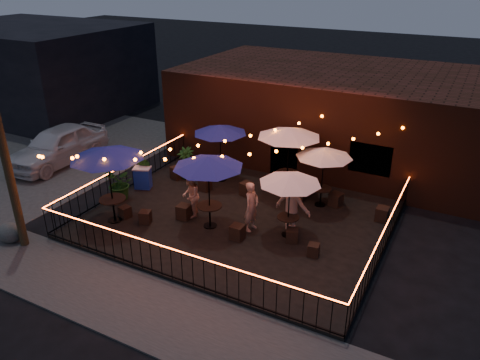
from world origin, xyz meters
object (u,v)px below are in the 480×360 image
object	(u,v)px
cafe_table_1	(220,130)
boulder	(10,233)
cafe_table_5	(324,154)
cafe_table_4	(290,180)
cafe_table_2	(208,163)
cooler	(143,178)
cafe_table_0	(107,154)
cafe_table_3	(289,133)

from	to	relation	value
cafe_table_1	boulder	size ratio (longest dim) A/B	2.88
cafe_table_5	cafe_table_4	bearing A→B (deg)	-95.86
cafe_table_1	cafe_table_2	xyz separation A→B (m)	(1.56, -3.44, 0.17)
cafe_table_5	cooler	bearing A→B (deg)	-164.23
cafe_table_0	cafe_table_3	size ratio (longest dim) A/B	1.21
cafe_table_5	cafe_table_0	bearing A→B (deg)	-143.28
cafe_table_5	boulder	distance (m)	10.89
cafe_table_4	cooler	bearing A→B (deg)	174.47
cafe_table_0	cafe_table_3	bearing A→B (deg)	47.82
cafe_table_1	cafe_table_4	bearing A→B (deg)	-33.64
cafe_table_2	cafe_table_5	bearing A→B (deg)	48.89
cafe_table_0	cafe_table_4	distance (m)	6.04
cafe_table_1	cafe_table_4	size ratio (longest dim) A/B	1.13
cafe_table_4	boulder	size ratio (longest dim) A/B	2.55
cafe_table_1	cafe_table_3	distance (m)	2.86
cafe_table_1	cafe_table_5	size ratio (longest dim) A/B	1.04
cafe_table_1	cafe_table_2	world-z (taller)	cafe_table_2
cafe_table_1	cafe_table_3	size ratio (longest dim) A/B	0.94
cafe_table_4	cooler	xyz separation A→B (m)	(-6.47, 0.63, -1.57)
cooler	cafe_table_1	bearing A→B (deg)	20.05
cafe_table_2	boulder	size ratio (longest dim) A/B	2.94
cafe_table_2	cooler	xyz separation A→B (m)	(-3.91, 1.33, -1.90)
boulder	cafe_table_5	bearing A→B (deg)	40.17
cafe_table_3	cafe_table_5	xyz separation A→B (m)	(1.54, -0.44, -0.38)
cafe_table_2	cafe_table_5	distance (m)	4.30
cafe_table_1	boulder	world-z (taller)	cafe_table_1
boulder	cafe_table_3	bearing A→B (deg)	47.84
cafe_table_2	cafe_table_1	bearing A→B (deg)	114.35
cafe_table_4	boulder	distance (m)	9.26
cafe_table_5	boulder	world-z (taller)	cafe_table_5
cooler	cafe_table_0	bearing A→B (deg)	-94.99
cafe_table_1	cooler	size ratio (longest dim) A/B	2.87
cafe_table_0	cooler	world-z (taller)	cafe_table_0
cafe_table_1	boulder	distance (m)	8.33
cafe_table_4	cafe_table_5	xyz separation A→B (m)	(0.26, 2.53, 0.04)
cafe_table_3	cafe_table_5	world-z (taller)	cafe_table_3
cafe_table_0	cafe_table_3	distance (m)	6.60
cafe_table_3	cafe_table_5	size ratio (longest dim) A/B	1.11
cafe_table_4	boulder	xyz separation A→B (m)	(-7.94, -4.39, -1.82)
cafe_table_1	cafe_table_5	world-z (taller)	cafe_table_1
cafe_table_1	cafe_table_5	bearing A→B (deg)	-2.74
cooler	cafe_table_4	bearing A→B (deg)	-27.31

